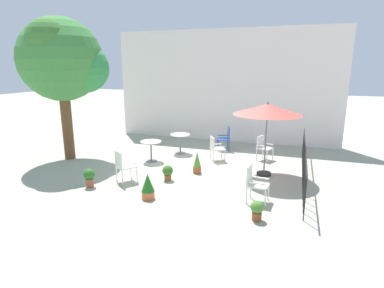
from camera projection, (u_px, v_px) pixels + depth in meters
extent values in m
plane|color=#9EA28C|center=(193.00, 168.00, 10.14)|extent=(60.00, 60.00, 0.00)
cube|color=white|center=(224.00, 86.00, 13.47)|extent=(9.74, 0.30, 4.74)
cube|color=black|center=(305.00, 147.00, 8.85)|extent=(0.03, 5.59, 0.03)
cylinder|color=black|center=(305.00, 199.00, 6.57)|extent=(0.02, 0.02, 1.00)
cylinder|color=black|center=(305.00, 193.00, 6.91)|extent=(0.02, 0.02, 1.00)
cylinder|color=black|center=(305.00, 187.00, 7.26)|extent=(0.02, 0.02, 1.00)
cylinder|color=black|center=(304.00, 181.00, 7.60)|extent=(0.02, 0.02, 1.00)
cylinder|color=black|center=(304.00, 176.00, 7.94)|extent=(0.02, 0.02, 1.00)
cylinder|color=black|center=(304.00, 172.00, 8.28)|extent=(0.02, 0.02, 1.00)
cylinder|color=black|center=(304.00, 167.00, 8.63)|extent=(0.02, 0.02, 1.00)
cylinder|color=black|center=(304.00, 164.00, 8.97)|extent=(0.02, 0.02, 1.00)
cylinder|color=black|center=(304.00, 160.00, 9.31)|extent=(0.02, 0.02, 1.00)
cylinder|color=black|center=(304.00, 157.00, 9.65)|extent=(0.02, 0.02, 1.00)
cylinder|color=black|center=(304.00, 154.00, 10.00)|extent=(0.02, 0.02, 1.00)
cylinder|color=black|center=(303.00, 151.00, 10.34)|extent=(0.02, 0.02, 1.00)
cylinder|color=black|center=(303.00, 148.00, 10.68)|extent=(0.02, 0.02, 1.00)
cylinder|color=black|center=(303.00, 145.00, 11.02)|extent=(0.02, 0.02, 1.00)
cylinder|color=black|center=(303.00, 143.00, 11.37)|extent=(0.02, 0.02, 1.00)
cylinder|color=brown|center=(67.00, 124.00, 10.95)|extent=(0.36, 0.36, 2.47)
sphere|color=#3E833B|center=(61.00, 60.00, 10.42)|extent=(2.76, 2.76, 2.76)
sphere|color=#338A44|center=(84.00, 68.00, 10.53)|extent=(1.66, 1.66, 1.66)
sphere|color=#478841|center=(56.00, 56.00, 10.94)|extent=(1.52, 1.52, 1.52)
sphere|color=#3D7732|center=(49.00, 41.00, 9.67)|extent=(1.38, 1.38, 1.38)
cylinder|color=#2D2D2D|center=(264.00, 174.00, 9.51)|extent=(0.44, 0.44, 0.08)
cylinder|color=slate|center=(266.00, 140.00, 9.26)|extent=(0.04, 0.04, 2.16)
cone|color=#D84E44|center=(267.00, 109.00, 9.04)|extent=(1.99, 1.99, 0.31)
sphere|color=slate|center=(268.00, 103.00, 8.99)|extent=(0.06, 0.06, 0.06)
cylinder|color=white|center=(180.00, 135.00, 11.72)|extent=(0.73, 0.73, 0.02)
cylinder|color=slate|center=(180.00, 144.00, 11.80)|extent=(0.06, 0.06, 0.71)
cylinder|color=slate|center=(180.00, 153.00, 11.89)|extent=(0.40, 0.40, 0.03)
cylinder|color=white|center=(151.00, 142.00, 10.73)|extent=(0.71, 0.71, 0.02)
cylinder|color=slate|center=(151.00, 152.00, 10.82)|extent=(0.06, 0.06, 0.69)
cylinder|color=slate|center=(152.00, 161.00, 10.90)|extent=(0.39, 0.39, 0.03)
cube|color=silver|center=(265.00, 148.00, 10.94)|extent=(0.59, 0.59, 0.04)
cube|color=silver|center=(260.00, 141.00, 11.03)|extent=(0.21, 0.40, 0.39)
cube|color=silver|center=(262.00, 146.00, 10.77)|extent=(0.38, 0.21, 0.03)
cube|color=silver|center=(268.00, 144.00, 11.05)|extent=(0.38, 0.21, 0.03)
cylinder|color=silver|center=(267.00, 157.00, 10.72)|extent=(0.04, 0.04, 0.41)
cylinder|color=silver|center=(273.00, 154.00, 11.00)|extent=(0.04, 0.04, 0.41)
cylinder|color=silver|center=(257.00, 154.00, 10.99)|extent=(0.04, 0.04, 0.41)
cylinder|color=silver|center=(263.00, 152.00, 11.28)|extent=(0.04, 0.04, 0.41)
cube|color=white|center=(126.00, 166.00, 8.87)|extent=(0.64, 0.65, 0.04)
cube|color=white|center=(118.00, 159.00, 8.69)|extent=(0.37, 0.28, 0.45)
cube|color=white|center=(129.00, 164.00, 8.69)|extent=(0.29, 0.38, 0.03)
cube|color=white|center=(123.00, 161.00, 9.01)|extent=(0.29, 0.38, 0.03)
cylinder|color=white|center=(137.00, 175.00, 8.90)|extent=(0.04, 0.04, 0.43)
cylinder|color=white|center=(131.00, 171.00, 9.22)|extent=(0.04, 0.04, 0.43)
cylinder|color=white|center=(122.00, 178.00, 8.64)|extent=(0.04, 0.04, 0.43)
cylinder|color=white|center=(116.00, 174.00, 8.96)|extent=(0.04, 0.04, 0.43)
cube|color=silver|center=(258.00, 185.00, 7.52)|extent=(0.52, 0.48, 0.04)
cube|color=silver|center=(249.00, 174.00, 7.54)|extent=(0.08, 0.42, 0.46)
cube|color=silver|center=(256.00, 183.00, 7.31)|extent=(0.44, 0.08, 0.03)
cube|color=silver|center=(260.00, 178.00, 7.67)|extent=(0.44, 0.08, 0.03)
cylinder|color=silver|center=(265.00, 199.00, 7.30)|extent=(0.04, 0.04, 0.42)
cylinder|color=silver|center=(268.00, 192.00, 7.67)|extent=(0.04, 0.04, 0.42)
cylinder|color=silver|center=(246.00, 196.00, 7.48)|extent=(0.04, 0.04, 0.42)
cylinder|color=silver|center=(250.00, 190.00, 7.84)|extent=(0.04, 0.04, 0.42)
cube|color=#304D9E|center=(223.00, 139.00, 12.22)|extent=(0.56, 0.55, 0.04)
cube|color=#304D9E|center=(229.00, 133.00, 12.16)|extent=(0.17, 0.39, 0.49)
cube|color=#304D9E|center=(223.00, 135.00, 12.38)|extent=(0.39, 0.17, 0.03)
cube|color=#304D9E|center=(224.00, 137.00, 12.01)|extent=(0.39, 0.17, 0.03)
cylinder|color=#304D9E|center=(218.00, 144.00, 12.46)|extent=(0.04, 0.04, 0.42)
cylinder|color=#304D9E|center=(219.00, 146.00, 12.09)|extent=(0.04, 0.04, 0.42)
cylinder|color=#304D9E|center=(228.00, 144.00, 12.47)|extent=(0.04, 0.04, 0.42)
cylinder|color=#304D9E|center=(229.00, 146.00, 12.10)|extent=(0.04, 0.04, 0.42)
cube|color=silver|center=(218.00, 149.00, 10.87)|extent=(0.61, 0.61, 0.04)
cube|color=silver|center=(212.00, 143.00, 10.77)|extent=(0.25, 0.38, 0.41)
cube|color=silver|center=(220.00, 147.00, 10.65)|extent=(0.36, 0.25, 0.03)
cube|color=silver|center=(216.00, 144.00, 11.03)|extent=(0.36, 0.25, 0.03)
cylinder|color=silver|center=(225.00, 156.00, 10.78)|extent=(0.04, 0.04, 0.41)
cylinder|color=silver|center=(221.00, 153.00, 11.16)|extent=(0.04, 0.04, 0.41)
cylinder|color=silver|center=(214.00, 157.00, 10.69)|extent=(0.04, 0.04, 0.41)
cylinder|color=silver|center=(210.00, 154.00, 11.07)|extent=(0.04, 0.04, 0.41)
cylinder|color=#985337|center=(90.00, 183.00, 8.55)|extent=(0.21, 0.21, 0.24)
cylinder|color=#382819|center=(89.00, 179.00, 8.52)|extent=(0.18, 0.18, 0.02)
sphere|color=#296522|center=(89.00, 174.00, 8.49)|extent=(0.30, 0.30, 0.30)
cylinder|color=#9D512A|center=(197.00, 170.00, 9.66)|extent=(0.26, 0.26, 0.22)
cylinder|color=#382819|center=(197.00, 167.00, 9.64)|extent=(0.22, 0.22, 0.02)
cone|color=#558B33|center=(197.00, 159.00, 9.58)|extent=(0.23, 0.23, 0.47)
cylinder|color=brown|center=(257.00, 216.00, 6.70)|extent=(0.21, 0.21, 0.19)
cylinder|color=#382819|center=(257.00, 213.00, 6.68)|extent=(0.18, 0.18, 0.02)
sphere|color=#4C7D30|center=(257.00, 207.00, 6.65)|extent=(0.28, 0.28, 0.28)
cylinder|color=#98532F|center=(168.00, 178.00, 9.05)|extent=(0.21, 0.21, 0.17)
cylinder|color=#382819|center=(168.00, 175.00, 9.03)|extent=(0.18, 0.18, 0.02)
sphere|color=#376420|center=(168.00, 170.00, 9.00)|extent=(0.31, 0.31, 0.31)
cylinder|color=#CB6539|center=(148.00, 195.00, 7.79)|extent=(0.32, 0.32, 0.20)
cylinder|color=#382819|center=(148.00, 192.00, 7.77)|extent=(0.28, 0.28, 0.02)
cone|color=#236A20|center=(148.00, 183.00, 7.71)|extent=(0.33, 0.33, 0.46)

